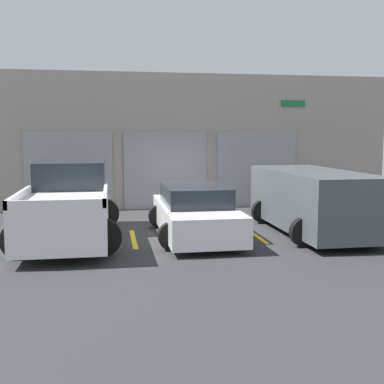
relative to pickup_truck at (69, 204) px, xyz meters
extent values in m
plane|color=#2D2D30|center=(3.16, 1.61, -0.88)|extent=(28.00, 28.00, 0.00)
cube|color=#9E9389|center=(3.16, 4.91, 1.49)|extent=(16.23, 0.60, 4.75)
cube|color=#939399|center=(-0.36, 4.57, 0.47)|extent=(2.92, 0.08, 2.71)
cube|color=#939399|center=(2.96, 4.57, 0.47)|extent=(2.92, 0.08, 2.71)
cube|color=#939399|center=(6.28, 4.57, 0.47)|extent=(2.92, 0.08, 2.71)
cube|color=#197238|center=(7.62, 4.58, 2.85)|extent=(0.90, 0.03, 0.22)
cube|color=white|center=(0.00, -0.30, -0.18)|extent=(1.92, 5.14, 0.96)
cube|color=#1E2328|center=(0.00, 1.11, 0.66)|extent=(1.76, 2.31, 0.71)
cube|color=white|center=(-0.92, -1.46, 0.39)|extent=(0.08, 2.83, 0.18)
cube|color=white|center=(0.92, -1.46, 0.39)|extent=(0.08, 2.83, 0.18)
cube|color=white|center=(0.00, -2.83, 0.39)|extent=(1.92, 0.08, 0.18)
cylinder|color=black|center=(-0.85, 1.29, -0.47)|extent=(0.82, 0.22, 0.82)
cylinder|color=black|center=(0.85, 1.29, -0.47)|extent=(0.82, 0.22, 0.82)
cylinder|color=black|center=(-0.85, -1.89, -0.47)|extent=(0.82, 0.22, 0.82)
cylinder|color=black|center=(0.85, -1.89, -0.47)|extent=(0.82, 0.22, 0.82)
cube|color=white|center=(3.16, -0.30, -0.39)|extent=(1.75, 4.40, 0.69)
cube|color=#1E2328|center=(3.16, -0.19, 0.19)|extent=(1.54, 2.42, 0.49)
cylinder|color=black|center=(2.40, 1.06, -0.56)|extent=(0.65, 0.22, 0.65)
cylinder|color=black|center=(3.92, 1.06, -0.56)|extent=(0.65, 0.22, 0.65)
cylinder|color=black|center=(2.40, -1.66, -0.56)|extent=(0.65, 0.22, 0.65)
cylinder|color=black|center=(3.92, -1.66, -0.56)|extent=(0.65, 0.22, 0.65)
cube|color=#474C51|center=(6.32, -0.30, 0.03)|extent=(1.91, 4.96, 1.49)
cube|color=#1E2328|center=(6.32, 2.13, 0.54)|extent=(1.72, 0.06, 0.28)
cylinder|color=black|center=(5.48, 1.24, -0.53)|extent=(0.70, 0.22, 0.70)
cylinder|color=black|center=(7.16, 1.24, -0.53)|extent=(0.70, 0.22, 0.70)
cylinder|color=black|center=(5.48, -1.84, -0.53)|extent=(0.70, 0.22, 0.70)
cylinder|color=black|center=(7.16, -1.84, -0.53)|extent=(0.70, 0.22, 0.70)
cube|color=gold|center=(-1.58, -0.30, -0.88)|extent=(0.12, 2.20, 0.01)
cube|color=gold|center=(1.58, -0.30, -0.88)|extent=(0.12, 2.20, 0.01)
cube|color=gold|center=(4.74, -0.30, -0.88)|extent=(0.12, 2.20, 0.01)
cube|color=gold|center=(7.90, -0.30, -0.88)|extent=(0.12, 2.20, 0.01)
camera|label=1|loc=(1.06, -12.24, 1.72)|focal=45.00mm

